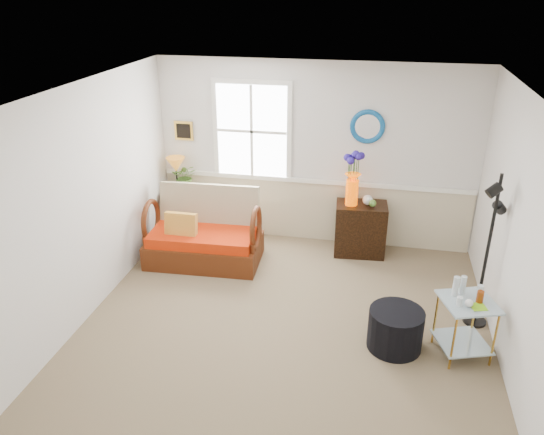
% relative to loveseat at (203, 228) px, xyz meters
% --- Properties ---
extents(floor, '(4.50, 5.00, 0.01)m').
position_rel_loveseat_xyz_m(floor, '(1.36, -1.50, -0.49)').
color(floor, olive).
rests_on(floor, ground).
extents(ceiling, '(4.50, 5.00, 0.01)m').
position_rel_loveseat_xyz_m(ceiling, '(1.36, -1.50, 2.11)').
color(ceiling, white).
rests_on(ceiling, walls).
extents(walls, '(4.51, 5.01, 2.60)m').
position_rel_loveseat_xyz_m(walls, '(1.36, -1.50, 0.81)').
color(walls, silver).
rests_on(walls, floor).
extents(wainscot, '(4.46, 0.02, 0.90)m').
position_rel_loveseat_xyz_m(wainscot, '(1.36, 0.98, -0.04)').
color(wainscot, '#C5B796').
rests_on(wainscot, walls).
extents(chair_rail, '(4.46, 0.04, 0.06)m').
position_rel_loveseat_xyz_m(chair_rail, '(1.36, 0.97, 0.43)').
color(chair_rail, white).
rests_on(chair_rail, walls).
extents(window, '(1.14, 0.06, 1.44)m').
position_rel_loveseat_xyz_m(window, '(0.46, 0.97, 1.11)').
color(window, white).
rests_on(window, walls).
extents(picture, '(0.28, 0.03, 0.28)m').
position_rel_loveseat_xyz_m(picture, '(-0.56, 0.98, 1.06)').
color(picture, gold).
rests_on(picture, walls).
extents(mirror, '(0.47, 0.07, 0.47)m').
position_rel_loveseat_xyz_m(mirror, '(2.06, 0.98, 1.26)').
color(mirror, '#107BBD').
rests_on(mirror, walls).
extents(loveseat, '(1.55, 0.93, 0.99)m').
position_rel_loveseat_xyz_m(loveseat, '(0.00, 0.00, 0.00)').
color(loveseat, '#4F2412').
rests_on(loveseat, floor).
extents(throw_pillow, '(0.43, 0.11, 0.43)m').
position_rel_loveseat_xyz_m(throw_pillow, '(-0.25, -0.16, 0.04)').
color(throw_pillow, '#B9630E').
rests_on(throw_pillow, loveseat).
extents(lamp_stand, '(0.47, 0.47, 0.68)m').
position_rel_loveseat_xyz_m(lamp_stand, '(-0.69, 0.80, -0.15)').
color(lamp_stand, black).
rests_on(lamp_stand, floor).
extents(table_lamp, '(0.37, 0.37, 0.50)m').
position_rel_loveseat_xyz_m(table_lamp, '(-0.67, 0.83, 0.44)').
color(table_lamp, orange).
rests_on(table_lamp, lamp_stand).
extents(potted_plant, '(0.46, 0.48, 0.31)m').
position_rel_loveseat_xyz_m(potted_plant, '(-0.55, 0.86, 0.35)').
color(potted_plant, '#518130').
rests_on(potted_plant, lamp_stand).
extents(cabinet, '(0.73, 0.50, 0.74)m').
position_rel_loveseat_xyz_m(cabinet, '(2.07, 0.66, -0.12)').
color(cabinet, black).
rests_on(cabinet, floor).
extents(flower_vase, '(0.28, 0.28, 0.74)m').
position_rel_loveseat_xyz_m(flower_vase, '(1.92, 0.63, 0.62)').
color(flower_vase, '#E14B00').
rests_on(flower_vase, cabinet).
extents(side_table, '(0.64, 0.64, 0.64)m').
position_rel_loveseat_xyz_m(side_table, '(3.23, -1.37, -0.17)').
color(side_table, gold).
rests_on(side_table, floor).
extents(tabletop_items, '(0.45, 0.45, 0.22)m').
position_rel_loveseat_xyz_m(tabletop_items, '(3.23, -1.35, 0.26)').
color(tabletop_items, silver).
rests_on(tabletop_items, side_table).
extents(floor_lamp, '(0.34, 0.34, 1.79)m').
position_rel_loveseat_xyz_m(floor_lamp, '(3.46, -0.76, 0.40)').
color(floor_lamp, black).
rests_on(floor_lamp, floor).
extents(ottoman, '(0.74, 0.74, 0.44)m').
position_rel_loveseat_xyz_m(ottoman, '(2.56, -1.40, -0.27)').
color(ottoman, black).
rests_on(ottoman, floor).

